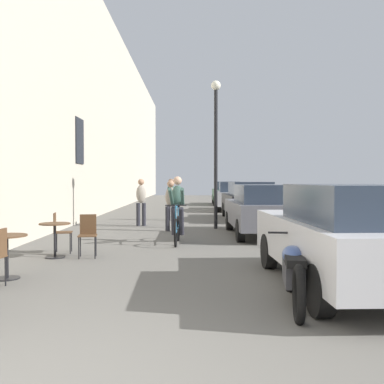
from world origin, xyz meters
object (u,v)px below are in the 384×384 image
Objects in this scene: street_lamp at (215,135)px; parked_car_fifth at (225,193)px; cafe_table_far at (54,233)px; cafe_table_mid at (6,247)px; parked_car_second at (261,209)px; pedestrian_near at (169,203)px; pedestrian_far at (170,197)px; cyclist_on_bicycle at (176,211)px; parked_motorcycle at (292,273)px; parked_car_nearest at (345,235)px; parked_car_fourth at (232,196)px; pedestrian_mid at (140,199)px; parked_car_third at (247,200)px; cafe_chair_far_toward_street at (58,230)px; cafe_chair_far_toward_wall at (87,232)px.

street_lamp reaches higher than parked_car_fifth.
parked_car_fifth is (5.12, 19.92, 0.27)m from cafe_table_far.
parked_car_second is at bearing 47.85° from cafe_table_mid.
pedestrian_far is (-0.17, 3.82, 0.04)m from pedestrian_near.
pedestrian_far is 0.40× the size of parked_car_second.
parked_motorcycle is (1.70, -5.57, -0.41)m from cyclist_on_bicycle.
parked_car_nearest is at bearing 38.60° from parked_motorcycle.
pedestrian_near is at bearing -106.81° from parked_car_fourth.
pedestrian_far is (0.96, 2.18, 0.01)m from pedestrian_mid.
street_lamp reaches higher than parked_car_third.
parked_car_nearest is at bearing -68.24° from pedestrian_near.
pedestrian_mid is at bearing 79.02° from cafe_chair_far_toward_street.
pedestrian_near is (2.34, 6.73, 0.38)m from cafe_table_mid.
cafe_table_far is 3.30m from cyclist_on_bicycle.
cafe_table_far is 0.45× the size of pedestrian_near.
pedestrian_near is (2.18, 4.76, 0.38)m from cafe_table_far.
cafe_chair_far_toward_street is at bearing -118.33° from pedestrian_near.
parked_motorcycle is at bearing -76.26° from pedestrian_near.
pedestrian_mid is (0.39, 6.32, 0.42)m from cafe_chair_far_toward_wall.
cafe_table_mid is 0.81× the size of cafe_chair_far_toward_street.
cyclist_on_bicycle reaches higher than cafe_chair_far_toward_street.
pedestrian_mid reaches higher than parked_car_second.
parked_car_third is (5.24, 8.33, 0.28)m from cafe_chair_far_toward_street.
parked_car_third is (2.99, 4.15, -0.10)m from pedestrian_near.
pedestrian_near is 3.82m from pedestrian_far.
pedestrian_mid is 2.38m from pedestrian_far.
cafe_chair_far_toward_wall is at bearing -118.73° from street_lamp.
pedestrian_mid is (-1.42, 4.23, 0.12)m from cyclist_on_bicycle.
cafe_table_mid is 0.15× the size of street_lamp.
pedestrian_near is (-0.30, 2.60, 0.09)m from cyclist_on_bicycle.
pedestrian_mid reaches higher than cafe_chair_far_toward_street.
street_lamp reaches higher than pedestrian_far.
cafe_chair_far_toward_street is at bearing 136.79° from parked_motorcycle.
parked_car_second is (2.40, 1.44, -0.04)m from cyclist_on_bicycle.
cyclist_on_bicycle is at bearing 118.95° from parked_car_nearest.
parked_car_fifth is at bearing 76.41° from cafe_table_mid.
pedestrian_mid is 0.78× the size of parked_motorcycle.
pedestrian_far reaches higher than parked_motorcycle.
street_lamp reaches higher than pedestrian_mid.
cafe_table_mid is 0.17× the size of parked_car_fifth.
pedestrian_mid is 0.38× the size of parked_car_fourth.
cafe_table_far is 0.34× the size of parked_motorcycle.
street_lamp is at bearing 62.99° from cafe_table_mid.
pedestrian_mid is at bearing 114.29° from parked_car_nearest.
cafe_chair_far_toward_wall is at bearing -107.85° from pedestrian_near.
parked_car_nearest is at bearing -7.24° from cafe_table_mid.
parked_car_nearest is at bearing -79.61° from street_lamp.
cafe_chair_far_toward_street is 8.27m from pedestrian_far.
parked_car_nearest is at bearing -31.33° from cafe_chair_far_toward_wall.
parked_car_nearest is at bearing -89.70° from parked_car_fourth.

